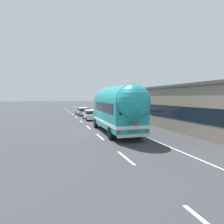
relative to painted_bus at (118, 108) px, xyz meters
The scene contains 6 objects.
ground_plane 3.34m from the painted_bus, 135.76° to the left, with size 300.00×300.00×0.00m, color #38383D.
lane_markings 15.06m from the painted_bus, 87.15° to the left, with size 3.64×80.00×0.01m.
roadside_building 11.29m from the painted_bus, 14.09° to the left, with size 11.60×20.32×4.34m.
painted_bus is the anchor object (origin of this frame).
car_lead 11.87m from the painted_bus, 90.11° to the left, with size 1.99×4.81×1.37m.
car_second 18.81m from the painted_bus, 90.44° to the left, with size 2.02×4.86×1.37m.
Camera 1 is at (-3.68, -17.42, 3.19)m, focal length 31.16 mm.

